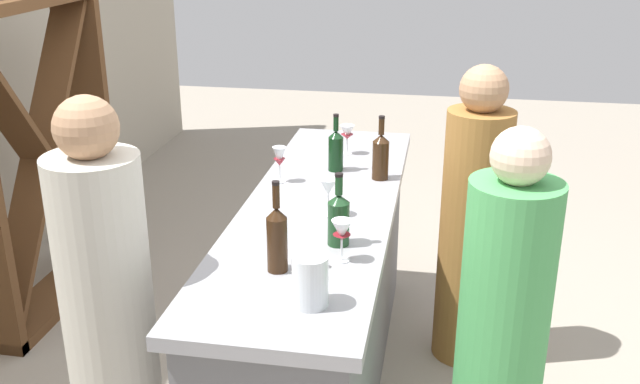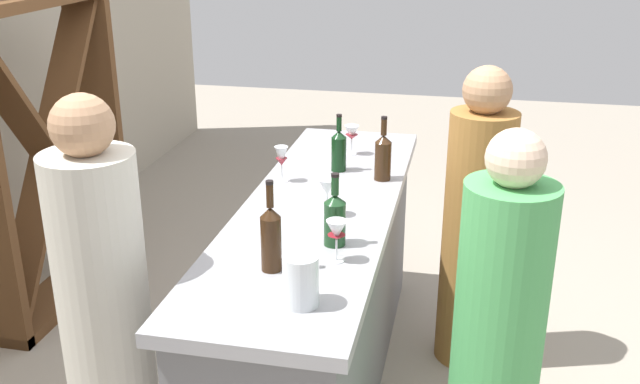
{
  "view_description": "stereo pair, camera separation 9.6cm",
  "coord_description": "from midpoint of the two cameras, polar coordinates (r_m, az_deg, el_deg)",
  "views": [
    {
      "loc": [
        -2.78,
        -0.49,
        2.07
      ],
      "look_at": [
        0.0,
        0.0,
        0.98
      ],
      "focal_mm": 40.39,
      "sensor_mm": 36.0,
      "label": 1
    },
    {
      "loc": [
        -2.76,
        -0.59,
        2.07
      ],
      "look_at": [
        0.0,
        0.0,
        0.98
      ],
      "focal_mm": 40.39,
      "sensor_mm": 36.0,
      "label": 2
    }
  ],
  "objects": [
    {
      "name": "wine_rack",
      "position": [
        4.19,
        -22.01,
        2.53
      ],
      "size": [
        1.21,
        0.28,
        1.7
      ],
      "color": "brown",
      "rests_on": "ground"
    },
    {
      "name": "person_server_behind",
      "position": [
        2.7,
        -17.31,
        -10.01
      ],
      "size": [
        0.33,
        0.33,
        1.55
      ],
      "rotation": [
        0.0,
        0.0,
        -1.54
      ],
      "color": "beige",
      "rests_on": "ground"
    },
    {
      "name": "water_pitcher",
      "position": [
        2.24,
        -2.03,
        -7.05
      ],
      "size": [
        0.11,
        0.11,
        0.17
      ],
      "color": "silver",
      "rests_on": "bar_counter"
    },
    {
      "name": "person_left_guest",
      "position": [
        2.7,
        13.21,
        -10.95
      ],
      "size": [
        0.4,
        0.4,
        1.44
      ],
      "rotation": [
        0.0,
        0.0,
        1.86
      ],
      "color": "#4CA559",
      "rests_on": "ground"
    },
    {
      "name": "wine_bottle_second_left_olive_green",
      "position": [
        2.63,
        0.44,
        -2.07
      ],
      "size": [
        0.08,
        0.08,
        0.28
      ],
      "color": "#193D1E",
      "rests_on": "bar_counter"
    },
    {
      "name": "wine_bottle_center_amber_brown",
      "position": [
        3.3,
        4.0,
        2.91
      ],
      "size": [
        0.08,
        0.08,
        0.3
      ],
      "color": "#331E0F",
      "rests_on": "bar_counter"
    },
    {
      "name": "wine_glass_near_left",
      "position": [
        2.5,
        0.64,
        -3.2
      ],
      "size": [
        0.07,
        0.07,
        0.15
      ],
      "color": "white",
      "rests_on": "bar_counter"
    },
    {
      "name": "wine_bottle_leftmost_amber_brown",
      "position": [
        2.44,
        -4.55,
        -3.61
      ],
      "size": [
        0.07,
        0.07,
        0.33
      ],
      "color": "#331E0F",
      "rests_on": "bar_counter"
    },
    {
      "name": "wine_bottle_second_right_dark_green",
      "position": [
        3.41,
        0.47,
        3.39
      ],
      "size": [
        0.07,
        0.07,
        0.28
      ],
      "color": "black",
      "rests_on": "bar_counter"
    },
    {
      "name": "wine_glass_near_right",
      "position": [
        3.65,
        1.41,
        4.64
      ],
      "size": [
        0.07,
        0.07,
        0.15
      ],
      "color": "white",
      "rests_on": "bar_counter"
    },
    {
      "name": "wine_glass_near_center",
      "position": [
        2.88,
        -0.31,
        0.28
      ],
      "size": [
        0.07,
        0.07,
        0.16
      ],
      "color": "white",
      "rests_on": "bar_counter"
    },
    {
      "name": "person_center_guest",
      "position": [
        3.48,
        11.22,
        -2.82
      ],
      "size": [
        0.41,
        0.41,
        1.47
      ],
      "rotation": [
        0.0,
        0.0,
        1.97
      ],
      "color": "#9E6B33",
      "rests_on": "ground"
    },
    {
      "name": "bar_counter",
      "position": [
        3.25,
        -0.86,
        -8.48
      ],
      "size": [
        2.22,
        0.63,
        0.93
      ],
      "color": "slate",
      "rests_on": "ground"
    },
    {
      "name": "wine_glass_far_left",
      "position": [
        3.26,
        -4.08,
        2.66
      ],
      "size": [
        0.06,
        0.06,
        0.17
      ],
      "color": "white",
      "rests_on": "bar_counter"
    }
  ]
}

